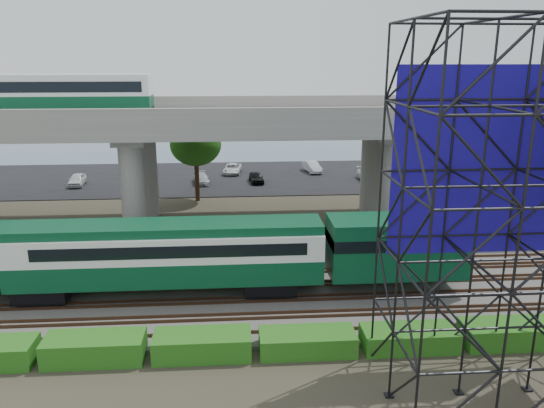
{
  "coord_description": "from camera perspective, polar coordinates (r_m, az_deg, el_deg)",
  "views": [
    {
      "loc": [
        -2.32,
        -26.81,
        13.75
      ],
      "look_at": [
        0.05,
        6.0,
        4.54
      ],
      "focal_mm": 35.0,
      "sensor_mm": 36.0,
      "label": 1
    }
  ],
  "objects": [
    {
      "name": "commuter_train",
      "position": [
        30.89,
        -8.45,
        -5.15
      ],
      "size": [
        29.3,
        3.06,
        4.3
      ],
      "color": "black",
      "rests_on": "rail_tracks"
    },
    {
      "name": "rail_tracks",
      "position": [
        31.89,
        0.44,
        -9.35
      ],
      "size": [
        90.0,
        9.52,
        0.16
      ],
      "color": "#472D1E",
      "rests_on": "ballast_bed"
    },
    {
      "name": "harbor_water",
      "position": [
        83.97,
        -2.51,
        6.21
      ],
      "size": [
        140.0,
        40.0,
        0.03
      ],
      "primitive_type": "cube",
      "color": "#40596A",
      "rests_on": "ground"
    },
    {
      "name": "service_road",
      "position": [
        39.81,
        -0.53,
        -4.51
      ],
      "size": [
        90.0,
        5.0,
        0.08
      ],
      "primitive_type": "cube",
      "color": "black",
      "rests_on": "ground"
    },
    {
      "name": "parked_cars",
      "position": [
        61.96,
        0.18,
        3.47
      ],
      "size": [
        38.52,
        9.61,
        1.31
      ],
      "color": "silver",
      "rests_on": "parking_lot"
    },
    {
      "name": "overpass",
      "position": [
        43.18,
        -2.47,
        8.26
      ],
      "size": [
        80.0,
        12.0,
        12.4
      ],
      "color": "#9E9B93",
      "rests_on": "ground"
    },
    {
      "name": "ground",
      "position": [
        30.22,
        0.75,
        -11.43
      ],
      "size": [
        140.0,
        140.0,
        0.0
      ],
      "primitive_type": "plane",
      "color": "#474233",
      "rests_on": "ground"
    },
    {
      "name": "trees",
      "position": [
        43.81,
        -7.15,
        4.75
      ],
      "size": [
        40.94,
        16.94,
        7.69
      ],
      "color": "#382314",
      "rests_on": "ground"
    },
    {
      "name": "parking_lot",
      "position": [
        62.38,
        -1.9,
        2.93
      ],
      "size": [
        90.0,
        18.0,
        0.08
      ],
      "primitive_type": "cube",
      "color": "black",
      "rests_on": "ground"
    },
    {
      "name": "scaffold_tower",
      "position": [
        22.59,
        24.62,
        -1.96
      ],
      "size": [
        9.36,
        6.36,
        15.0
      ],
      "color": "black",
      "rests_on": "ground"
    },
    {
      "name": "suv",
      "position": [
        40.45,
        -14.03,
        -3.58
      ],
      "size": [
        4.94,
        2.35,
        1.36
      ],
      "primitive_type": "imported",
      "rotation": [
        0.0,
        0.0,
        1.55
      ],
      "color": "black",
      "rests_on": "service_road"
    },
    {
      "name": "hedge_strip",
      "position": [
        26.3,
        3.83,
        -14.5
      ],
      "size": [
        34.6,
        1.8,
        1.2
      ],
      "color": "#1D5E15",
      "rests_on": "ground"
    },
    {
      "name": "ballast_bed",
      "position": [
        31.96,
        0.44,
        -9.65
      ],
      "size": [
        90.0,
        12.0,
        0.2
      ],
      "primitive_type": "cube",
      "color": "slate",
      "rests_on": "ground"
    }
  ]
}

